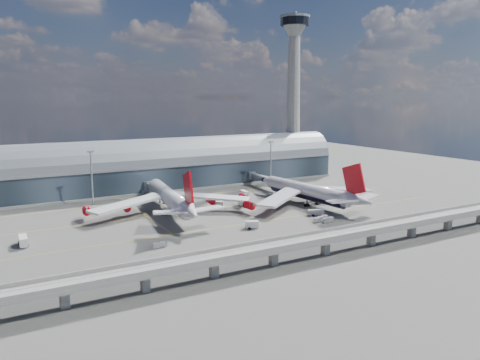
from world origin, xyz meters
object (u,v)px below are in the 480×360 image
service_truck_0 (23,241)px  cargo_train_0 (160,245)px  airliner_left (171,198)px  service_truck_1 (252,225)px  airliner_right (309,192)px  cargo_train_2 (328,220)px  service_truck_2 (316,212)px  service_truck_3 (243,203)px  control_tower (293,95)px  cargo_train_1 (321,219)px  floodlight_mast_left (92,176)px  floodlight_mast_right (271,162)px  service_truck_4 (244,194)px  service_truck_5 (217,204)px

service_truck_0 → cargo_train_0: size_ratio=1.59×
airliner_left → service_truck_1: (18.74, -37.82, -5.29)m
airliner_right → cargo_train_2: 32.73m
service_truck_2 → service_truck_3: bearing=48.6°
control_tower → cargo_train_0: bearing=-140.9°
cargo_train_1 → cargo_train_2: (1.58, -2.95, -0.03)m
floodlight_mast_left → service_truck_2: size_ratio=3.61×
floodlight_mast_right → service_truck_1: floodlight_mast_right is taller
airliner_left → cargo_train_0: airliner_left is taller
airliner_right → service_truck_4: (-18.21, 30.06, -4.49)m
floodlight_mast_left → cargo_train_1: floodlight_mast_left is taller
cargo_train_2 → service_truck_2: bearing=-8.7°
airliner_right → service_truck_2: 21.00m
floodlight_mast_left → airliner_left: bearing=-52.8°
service_truck_3 → service_truck_4: 20.38m
service_truck_3 → control_tower: bearing=38.1°
service_truck_5 → cargo_train_2: (27.62, -46.09, -0.44)m
airliner_right → service_truck_5: bearing=153.1°
airliner_left → cargo_train_1: size_ratio=9.13×
floodlight_mast_left → service_truck_3: (60.43, -37.29, -12.27)m
airliner_right → cargo_train_1: airliner_right is taller
floodlight_mast_left → airliner_left: floodlight_mast_left is taller
airliner_left → service_truck_2: airliner_left is taller
airliner_right → service_truck_3: bearing=151.4°
floodlight_mast_left → service_truck_2: 105.20m
service_truck_0 → service_truck_4: 110.51m
floodlight_mast_left → service_truck_1: floodlight_mast_left is taller
floodlight_mast_left → cargo_train_0: (5.64, -77.09, -12.78)m
airliner_left → service_truck_4: bearing=25.0°
airliner_left → cargo_train_0: 47.76m
control_tower → service_truck_1: size_ratio=18.75×
airliner_right → service_truck_5: size_ratio=12.46×
cargo_train_1 → cargo_train_2: 3.34m
service_truck_3 → service_truck_5: service_truck_5 is taller
cargo_train_0 → service_truck_2: bearing=-70.2°
airliner_right → cargo_train_2: (-12.91, -29.63, -5.16)m
airliner_right → service_truck_4: 35.43m
airliner_left → service_truck_1: 42.53m
floodlight_mast_left → service_truck_3: bearing=-31.7°
service_truck_2 → service_truck_4: (-8.25, 47.91, 0.32)m
service_truck_2 → service_truck_4: service_truck_4 is taller
service_truck_1 → service_truck_0: bearing=95.1°
airliner_right → service_truck_2: (-9.96, -17.85, -4.81)m
service_truck_3 → cargo_train_0: bearing=-147.1°
service_truck_3 → service_truck_0: bearing=-174.1°
airliner_right → service_truck_0: airliner_right is taller
floodlight_mast_right → airliner_right: 51.69m
service_truck_2 → service_truck_3: (-18.98, 30.59, 0.07)m
control_tower → cargo_train_0: 174.23m
floodlight_mast_right → service_truck_5: 62.39m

